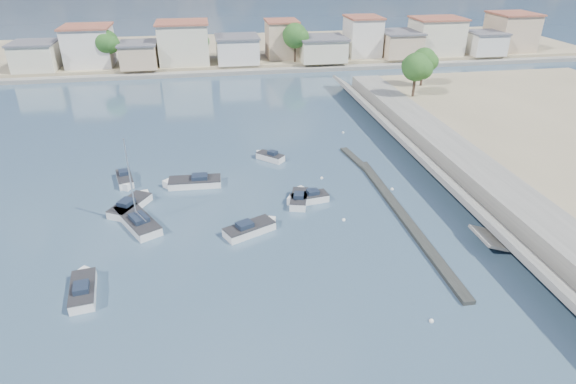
% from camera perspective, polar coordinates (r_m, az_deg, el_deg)
% --- Properties ---
extents(ground, '(400.00, 400.00, 0.00)m').
position_cam_1_polar(ground, '(73.11, -0.52, 8.29)').
color(ground, '#283D51').
rests_on(ground, ground).
extents(seawall_walkway, '(5.00, 90.00, 1.80)m').
position_cam_1_polar(seawall_walkway, '(55.69, 23.43, 0.53)').
color(seawall_walkway, slate).
rests_on(seawall_walkway, ground).
extents(breakwater, '(2.00, 31.02, 0.35)m').
position_cam_1_polar(breakwater, '(50.59, 12.29, -1.34)').
color(breakwater, black).
rests_on(breakwater, ground).
extents(far_shore_land, '(160.00, 40.00, 1.40)m').
position_cam_1_polar(far_shore_land, '(122.90, -4.61, 16.45)').
color(far_shore_land, gray).
rests_on(far_shore_land, ground).
extents(far_shore_quay, '(160.00, 2.50, 0.80)m').
position_cam_1_polar(far_shore_quay, '(102.53, -3.41, 14.11)').
color(far_shore_quay, slate).
rests_on(far_shore_quay, ground).
extents(far_town, '(113.01, 12.80, 8.35)m').
position_cam_1_polar(far_town, '(108.99, 2.01, 17.37)').
color(far_town, beige).
rests_on(far_town, far_shore_land).
extents(shore_trees, '(74.56, 38.32, 7.92)m').
position_cam_1_polar(shore_trees, '(99.81, 1.68, 17.19)').
color(shore_trees, '#38281E').
rests_on(shore_trees, ground).
extents(motorboat_a, '(2.43, 5.20, 1.48)m').
position_cam_1_polar(motorboat_a, '(40.81, -23.09, -10.51)').
color(motorboat_a, white).
rests_on(motorboat_a, ground).
extents(motorboat_b, '(2.64, 4.51, 1.48)m').
position_cam_1_polar(motorboat_b, '(49.97, 1.34, -0.77)').
color(motorboat_b, white).
rests_on(motorboat_b, ground).
extents(motorboat_c, '(6.43, 2.44, 1.48)m').
position_cam_1_polar(motorboat_c, '(54.32, -11.29, 1.11)').
color(motorboat_c, white).
rests_on(motorboat_c, ground).
extents(motorboat_d, '(4.47, 2.18, 1.48)m').
position_cam_1_polar(motorboat_d, '(49.98, 2.29, -0.78)').
color(motorboat_d, white).
rests_on(motorboat_d, ground).
extents(motorboat_e, '(4.18, 5.33, 1.48)m').
position_cam_1_polar(motorboat_e, '(51.29, -18.02, -1.44)').
color(motorboat_e, white).
rests_on(motorboat_e, ground).
extents(motorboat_f, '(3.49, 3.44, 1.48)m').
position_cam_1_polar(motorboat_f, '(59.86, -2.25, 4.19)').
color(motorboat_f, white).
rests_on(motorboat_f, ground).
extents(motorboat_g, '(2.47, 4.62, 1.48)m').
position_cam_1_polar(motorboat_g, '(56.88, -18.76, 1.37)').
color(motorboat_g, white).
rests_on(motorboat_g, ground).
extents(motorboat_h, '(5.22, 3.72, 1.48)m').
position_cam_1_polar(motorboat_h, '(44.94, -4.32, -4.35)').
color(motorboat_h, white).
rests_on(motorboat_h, ground).
extents(sailboat, '(5.10, 6.94, 9.00)m').
position_cam_1_polar(sailboat, '(48.39, -17.58, -3.15)').
color(sailboat, white).
rests_on(sailboat, ground).
extents(mooring_buoys, '(7.35, 38.44, 0.35)m').
position_cam_1_polar(mooring_buoys, '(49.59, 10.06, -1.89)').
color(mooring_buoys, white).
rests_on(mooring_buoys, ground).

